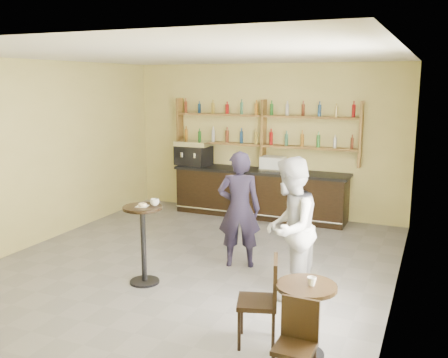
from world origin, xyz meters
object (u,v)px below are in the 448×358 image
at_px(pedestal_table, 144,245).
at_px(chair_south, 295,347).
at_px(pastry_case, 273,164).
at_px(cafe_table, 305,321).
at_px(patron_second, 289,228).
at_px(man_main, 239,209).
at_px(bar_counter, 260,193).
at_px(espresso_machine, 194,153).
at_px(chair_west, 257,301).

relative_size(pedestal_table, chair_south, 1.33).
height_order(pastry_case, pedestal_table, pastry_case).
bearing_deg(cafe_table, patron_second, 112.80).
bearing_deg(man_main, bar_counter, -95.90).
bearing_deg(patron_second, pastry_case, -158.86).
height_order(pedestal_table, patron_second, patron_second).
height_order(espresso_machine, chair_west, espresso_machine).
xyz_separation_m(pedestal_table, chair_west, (2.04, -0.94, -0.07)).
relative_size(espresso_machine, man_main, 0.41).
xyz_separation_m(pedestal_table, man_main, (0.98, 1.18, 0.34)).
relative_size(chair_west, chair_south, 1.16).
xyz_separation_m(bar_counter, chair_south, (2.31, -5.62, -0.08)).
bearing_deg(pastry_case, man_main, -79.67).
xyz_separation_m(man_main, chair_south, (1.65, -2.77, -0.48)).
bearing_deg(cafe_table, pastry_case, 111.56).
bearing_deg(cafe_table, chair_west, 174.81).
height_order(espresso_machine, man_main, man_main).
xyz_separation_m(bar_counter, man_main, (0.66, -2.85, 0.40)).
xyz_separation_m(cafe_table, patron_second, (-0.58, 1.39, 0.55)).
xyz_separation_m(pastry_case, chair_west, (1.43, -4.97, -0.66)).
distance_m(pastry_case, cafe_table, 5.45).
bearing_deg(patron_second, chair_south, 17.74).
bearing_deg(man_main, cafe_table, 107.60).
bearing_deg(man_main, espresso_machine, -70.98).
distance_m(espresso_machine, man_main, 3.64).
relative_size(pastry_case, man_main, 0.27).
distance_m(pedestal_table, patron_second, 2.08).
distance_m(cafe_table, patron_second, 1.60).
distance_m(bar_counter, espresso_machine, 1.74).
bearing_deg(man_main, chair_south, 101.96).
xyz_separation_m(bar_counter, cafe_table, (2.26, -5.02, -0.11)).
relative_size(chair_west, patron_second, 0.52).
bearing_deg(pedestal_table, espresso_machine, 107.07).
bearing_deg(bar_counter, chair_west, -71.01).
relative_size(pastry_case, chair_west, 0.50).
bearing_deg(chair_south, cafe_table, 95.58).
height_order(bar_counter, cafe_table, bar_counter).
distance_m(pedestal_table, cafe_table, 2.77).
relative_size(espresso_machine, cafe_table, 0.94).
distance_m(bar_counter, chair_south, 6.08).
distance_m(bar_counter, cafe_table, 5.51).
bearing_deg(chair_south, pedestal_table, 149.73).
relative_size(espresso_machine, chair_west, 0.76).
bearing_deg(pedestal_table, chair_west, -24.77).
height_order(pedestal_table, chair_west, pedestal_table).
relative_size(man_main, patron_second, 0.96).
distance_m(pedestal_table, chair_west, 2.24).
bearing_deg(bar_counter, pastry_case, 0.00).
height_order(espresso_machine, cafe_table, espresso_machine).
xyz_separation_m(espresso_machine, pedestal_table, (1.24, -4.03, -0.71)).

